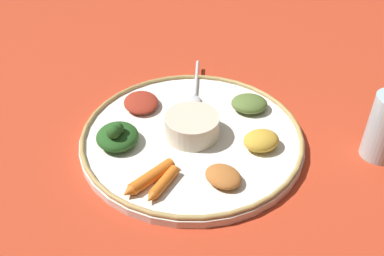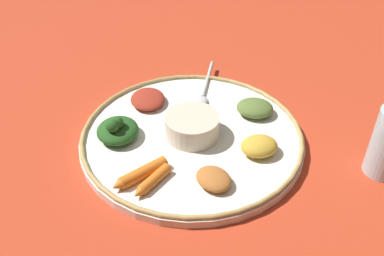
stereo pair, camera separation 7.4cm
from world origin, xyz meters
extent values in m
plane|color=#B7381E|center=(0.00, 0.00, 0.00)|extent=(2.40, 2.40, 0.00)
cylinder|color=white|center=(0.00, 0.00, 0.01)|extent=(0.39, 0.39, 0.01)
torus|color=tan|center=(0.00, 0.00, 0.02)|extent=(0.38, 0.38, 0.01)
cylinder|color=beige|center=(0.00, 0.00, 0.03)|extent=(0.09, 0.09, 0.04)
cylinder|color=#99471E|center=(0.00, 0.00, 0.05)|extent=(0.08, 0.08, 0.01)
ellipsoid|color=silver|center=(-0.10, -0.01, 0.02)|extent=(0.04, 0.03, 0.01)
cylinder|color=silver|center=(-0.18, -0.01, 0.02)|extent=(0.13, 0.01, 0.01)
ellipsoid|color=#23511E|center=(0.04, -0.12, 0.03)|extent=(0.09, 0.08, 0.03)
sphere|color=#23511E|center=(0.05, -0.12, 0.05)|extent=(0.02, 0.02, 0.02)
sphere|color=#23511E|center=(0.04, -0.12, 0.05)|extent=(0.02, 0.02, 0.02)
cylinder|color=orange|center=(0.12, -0.05, 0.02)|extent=(0.07, 0.06, 0.02)
cone|color=orange|center=(0.15, -0.08, 0.02)|extent=(0.02, 0.02, 0.02)
cylinder|color=orange|center=(0.13, -0.03, 0.02)|extent=(0.06, 0.04, 0.02)
cone|color=orange|center=(0.16, -0.04, 0.02)|extent=(0.02, 0.02, 0.01)
ellipsoid|color=gold|center=(0.02, 0.12, 0.03)|extent=(0.07, 0.08, 0.03)
ellipsoid|color=maroon|center=(-0.07, -0.10, 0.02)|extent=(0.09, 0.09, 0.02)
ellipsoid|color=#B2662D|center=(0.11, 0.06, 0.02)|extent=(0.07, 0.08, 0.02)
ellipsoid|color=#567033|center=(-0.09, 0.10, 0.03)|extent=(0.06, 0.07, 0.03)
camera|label=1|loc=(0.58, 0.06, 0.49)|focal=40.61mm
camera|label=2|loc=(0.57, 0.14, 0.49)|focal=40.61mm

